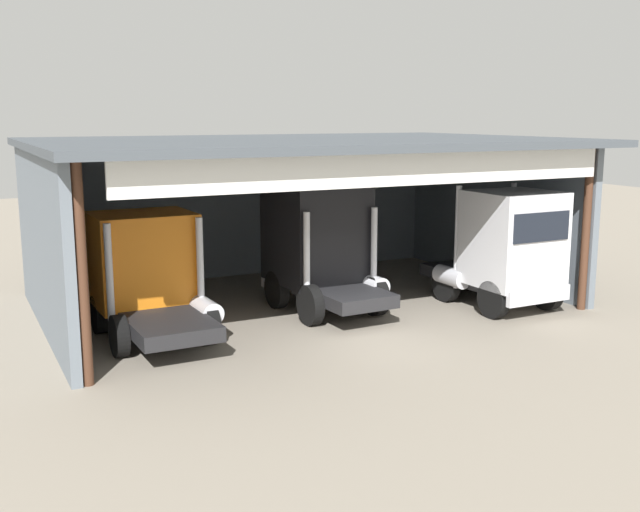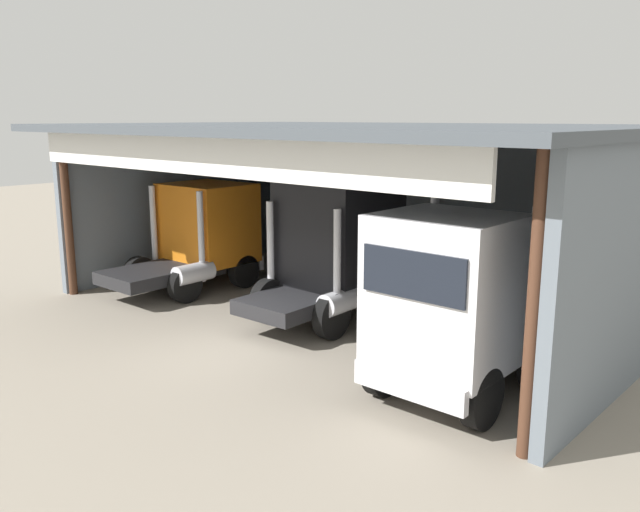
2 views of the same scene
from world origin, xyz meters
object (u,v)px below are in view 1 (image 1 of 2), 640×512
Objects in this scene: oil_drum at (172,274)px; tool_cart at (168,273)px; truck_orange_right_bay at (148,272)px; truck_black_center_right_bay at (320,243)px; truck_white_yard_outside at (506,248)px.

tool_cart reaches higher than oil_drum.
truck_orange_right_bay is 5.16m from truck_black_center_right_bay.
tool_cart is (-3.23, 4.80, -1.46)m from truck_black_center_right_bay.
oil_drum is at bearing -42.02° from truck_white_yard_outside.
truck_black_center_right_bay is 4.94× the size of oil_drum.
oil_drum is at bearing 66.87° from truck_orange_right_bay.
truck_white_yard_outside is 10.75m from oil_drum.
tool_cart is at bearing 68.36° from truck_orange_right_bay.
oil_drum is (-8.02, 7.04, -1.36)m from truck_white_yard_outside.
truck_black_center_right_bay is 0.99× the size of truck_white_yard_outside.
truck_black_center_right_bay is at bearing -55.98° from oil_drum.
truck_white_yard_outside is (10.02, -2.05, 0.17)m from truck_orange_right_bay.
tool_cart is at bearing 121.73° from truck_black_center_right_bay.
truck_white_yard_outside is (4.88, -2.39, -0.14)m from truck_black_center_right_bay.
truck_black_center_right_bay is at bearing 2.58° from truck_orange_right_bay.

